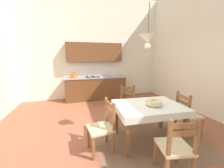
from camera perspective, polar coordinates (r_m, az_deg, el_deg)
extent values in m
cube|color=#99563D|center=(3.34, 1.00, -19.80)|extent=(6.12, 6.43, 0.10)
cube|color=silver|center=(5.78, -7.86, 14.42)|extent=(6.12, 0.12, 4.01)
cube|color=silver|center=(4.58, 38.26, 13.09)|extent=(0.12, 6.43, 4.01)
cube|color=brown|center=(3.05, 15.22, -22.28)|extent=(2.10, 1.60, 0.01)
cube|color=brown|center=(5.55, -6.74, -1.81)|extent=(2.33, 0.60, 0.86)
cube|color=#9E9EA3|center=(5.46, -6.83, 2.78)|extent=(2.36, 0.63, 0.04)
cube|color=white|center=(5.72, -7.39, 6.13)|extent=(2.33, 0.01, 0.55)
cube|color=brown|center=(5.54, -7.31, 12.96)|extent=(2.14, 0.34, 0.70)
cube|color=black|center=(5.39, -6.18, -6.42)|extent=(2.29, 0.02, 0.09)
cylinder|color=silver|center=(5.57, -1.52, 3.18)|extent=(0.34, 0.34, 0.02)
cylinder|color=silver|center=(5.69, -1.88, 4.52)|extent=(0.02, 0.02, 0.22)
cube|color=black|center=(5.44, -8.06, 3.01)|extent=(0.52, 0.42, 0.01)
cylinder|color=silver|center=(5.33, -9.30, 2.93)|extent=(0.11, 0.11, 0.01)
cylinder|color=silver|center=(5.36, -6.54, 3.06)|extent=(0.11, 0.11, 0.01)
cylinder|color=silver|center=(5.53, -9.55, 3.21)|extent=(0.11, 0.11, 0.01)
cylinder|color=silver|center=(5.56, -6.88, 3.33)|extent=(0.11, 0.11, 0.01)
cylinder|color=orange|center=(5.37, -15.46, 3.34)|extent=(0.28, 0.28, 0.15)
cylinder|color=orange|center=(5.36, -15.51, 4.24)|extent=(0.29, 0.29, 0.02)
sphere|color=black|center=(5.35, -15.52, 4.51)|extent=(0.04, 0.04, 0.04)
cube|color=brown|center=(2.80, 14.93, -8.56)|extent=(1.27, 0.96, 0.02)
cube|color=brown|center=(2.44, 6.63, -21.15)|extent=(0.07, 0.07, 0.73)
cube|color=brown|center=(2.95, 28.08, -16.42)|extent=(0.07, 0.07, 0.73)
cube|color=brown|center=(3.09, 1.79, -13.78)|extent=(0.07, 0.07, 0.73)
cube|color=brown|center=(3.51, 19.78, -11.33)|extent=(0.07, 0.07, 0.73)
cube|color=silver|center=(2.80, 14.94, -8.31)|extent=(1.33, 1.02, 0.00)
cube|color=silver|center=(2.44, 20.13, -13.14)|extent=(1.28, 0.08, 0.12)
cube|color=silver|center=(3.22, 10.97, -6.70)|extent=(1.28, 0.08, 0.12)
cube|color=silver|center=(2.60, 2.04, -10.93)|extent=(0.06, 0.95, 0.12)
cube|color=silver|center=(3.15, 25.33, -7.98)|extent=(0.06, 0.95, 0.12)
cube|color=#D1BC89|center=(3.66, 7.74, -8.72)|extent=(0.44, 0.44, 0.04)
cube|color=brown|center=(3.67, 11.50, -12.51)|extent=(0.05, 0.05, 0.41)
cube|color=brown|center=(3.52, 6.30, -13.47)|extent=(0.05, 0.05, 0.41)
cube|color=brown|center=(3.87, 8.94, -7.05)|extent=(0.05, 0.05, 0.93)
cube|color=brown|center=(3.73, 4.00, -7.68)|extent=(0.05, 0.05, 0.93)
cube|color=brown|center=(3.69, 6.65, -1.79)|extent=(0.32, 0.04, 0.07)
cube|color=brown|center=(3.72, 6.61, -3.37)|extent=(0.32, 0.04, 0.07)
cube|color=#D1BC89|center=(2.55, -4.83, -17.90)|extent=(0.47, 0.47, 0.04)
cube|color=brown|center=(2.48, -7.68, -25.02)|extent=(0.05, 0.05, 0.41)
cube|color=brown|center=(2.77, -9.77, -20.81)|extent=(0.05, 0.05, 0.41)
cube|color=brown|center=(2.44, 0.78, -18.34)|extent=(0.05, 0.05, 0.93)
cube|color=brown|center=(2.74, -2.34, -14.90)|extent=(0.05, 0.05, 0.93)
cube|color=brown|center=(2.43, -0.91, -8.60)|extent=(0.06, 0.32, 0.07)
cube|color=brown|center=(2.47, -0.91, -10.91)|extent=(0.06, 0.32, 0.07)
cube|color=#D1BC89|center=(2.29, 24.36, -22.61)|extent=(0.49, 0.49, 0.04)
cube|color=brown|center=(2.48, 17.63, -25.57)|extent=(0.05, 0.05, 0.41)
cube|color=brown|center=(2.62, 25.61, -23.93)|extent=(0.05, 0.05, 0.41)
cube|color=brown|center=(2.07, 22.28, -25.32)|extent=(0.05, 0.05, 0.93)
cube|color=brown|center=(2.24, 31.24, -23.11)|extent=(0.05, 0.05, 0.93)
cube|color=brown|center=(1.96, 27.98, -15.06)|extent=(0.32, 0.08, 0.07)
cube|color=brown|center=(2.00, 27.70, -17.79)|extent=(0.32, 0.08, 0.07)
cube|color=#D1BC89|center=(3.47, 29.26, -11.19)|extent=(0.45, 0.45, 0.04)
cube|color=brown|center=(3.79, 29.21, -13.00)|extent=(0.05, 0.05, 0.41)
cube|color=brown|center=(3.56, 33.12, -15.00)|extent=(0.05, 0.05, 0.41)
cube|color=brown|center=(3.48, 25.08, -10.15)|extent=(0.05, 0.05, 0.93)
cube|color=brown|center=(3.22, 29.00, -12.20)|extent=(0.05, 0.05, 0.93)
cube|color=brown|center=(3.23, 27.55, -4.89)|extent=(0.05, 0.32, 0.07)
cube|color=brown|center=(3.26, 27.38, -6.68)|extent=(0.05, 0.32, 0.07)
cylinder|color=beige|center=(2.77, 16.95, -8.29)|extent=(0.17, 0.17, 0.02)
cylinder|color=beige|center=(2.76, 17.01, -7.37)|extent=(0.30, 0.30, 0.07)
sphere|color=gold|center=(2.74, 16.02, -7.23)|extent=(0.09, 0.09, 0.09)
sphere|color=gold|center=(2.77, 18.20, -7.21)|extent=(0.08, 0.08, 0.08)
sphere|color=gold|center=(2.78, 16.69, -6.89)|extent=(0.10, 0.10, 0.10)
cylinder|color=black|center=(2.81, 15.01, 24.44)|extent=(0.01, 0.01, 0.57)
cone|color=silver|center=(2.75, 14.65, 17.85)|extent=(0.32, 0.32, 0.14)
sphere|color=white|center=(2.73, 14.50, 14.94)|extent=(0.11, 0.11, 0.11)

